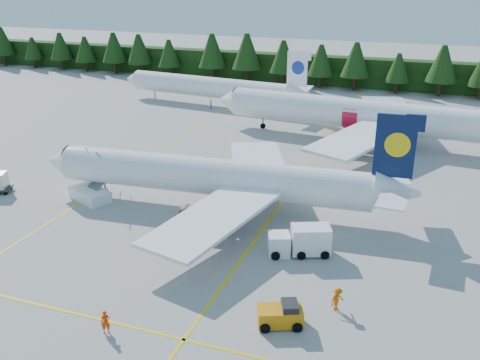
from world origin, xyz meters
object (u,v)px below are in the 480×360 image
(airliner_navy, at_px, (205,177))
(airliner_red, at_px, (348,114))
(airstairs, at_px, (93,191))
(service_truck, at_px, (299,241))
(baggage_tug, at_px, (281,315))

(airliner_navy, distance_m, airliner_red, 30.56)
(airliner_navy, height_order, airstairs, airliner_navy)
(airstairs, distance_m, service_truck, 24.00)
(service_truck, bearing_deg, airstairs, 148.07)
(airstairs, distance_m, baggage_tug, 28.66)
(airliner_red, xyz_separation_m, airstairs, (-21.91, -31.28, -2.87))
(airliner_red, height_order, airstairs, airliner_red)
(airliner_red, relative_size, baggage_tug, 12.52)
(airliner_red, distance_m, service_truck, 35.52)
(airliner_navy, relative_size, airliner_red, 0.88)
(airliner_navy, xyz_separation_m, airliner_red, (9.75, 28.96, 0.46))
(airliner_red, distance_m, airstairs, 38.30)
(airliner_red, xyz_separation_m, service_truck, (1.73, -35.39, -2.52))
(airliner_navy, xyz_separation_m, baggage_tug, (12.73, -16.54, -2.52))
(baggage_tug, bearing_deg, airliner_red, 71.28)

